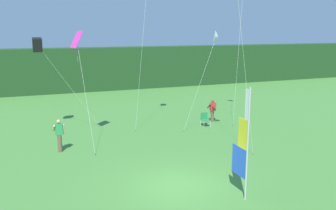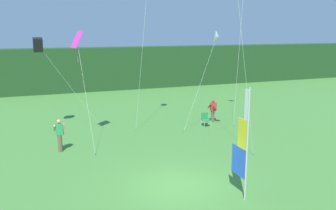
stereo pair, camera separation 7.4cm
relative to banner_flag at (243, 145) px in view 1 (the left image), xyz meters
name	(u,v)px [view 1 (the left image)]	position (x,y,z in m)	size (l,w,h in m)	color
ground_plane	(177,186)	(-1.92, 1.70, -2.02)	(120.00, 120.00, 0.00)	#478438
distant_treeline	(85,69)	(-1.92, 26.35, 0.16)	(80.00, 2.40, 4.36)	#1E421E
banner_flag	(243,145)	(0.00, 0.00, 0.00)	(0.06, 1.03, 4.22)	#B7B7BC
person_near_banner	(212,110)	(4.21, 10.32, -1.19)	(0.55, 0.48, 1.57)	brown
person_mid_field	(59,135)	(-5.98, 7.67, -1.11)	(0.55, 0.48, 1.71)	brown
folding_chair	(205,119)	(3.23, 9.47, -1.51)	(0.51, 0.51, 0.89)	#BCBCC1
kite_black_box_0	(38,45)	(-6.63, 11.63, 3.27)	(3.75, 0.77, 5.74)	brown
kite_white_delta_4	(216,37)	(3.80, 9.30, 3.70)	(2.73, 0.93, 6.12)	brown
kite_magenta_diamond_5	(77,44)	(-4.72, 8.67, 3.43)	(0.70, 2.68, 6.11)	brown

